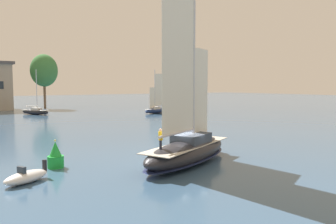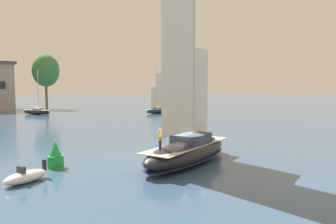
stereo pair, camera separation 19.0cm
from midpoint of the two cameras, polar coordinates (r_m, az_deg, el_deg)
The scene contains 7 objects.
ground_plane at distance 28.13m, azimuth 3.29°, elevation -8.93°, with size 400.00×400.00×0.00m, color #385675.
tree_shore_left at distance 99.31m, azimuth -20.84°, elevation 6.76°, with size 7.45×7.45×15.34m.
sailboat_main at distance 27.88m, azimuth 3.32°, elevation -6.38°, with size 12.41×7.90×16.56m.
sailboat_moored_near_marina at distance 79.86m, azimuth -22.16°, elevation 0.08°, with size 5.80×7.29×10.15m.
sailboat_moored_far_slip at distance 77.73m, azimuth -2.07°, elevation 0.42°, with size 7.75×3.78×10.27m.
motor_tender at distance 24.64m, azimuth -23.66°, elevation -10.30°, with size 3.55×2.70×1.27m.
channel_buoy at distance 28.01m, azimuth -19.18°, elevation -7.33°, with size 1.28×1.28×2.29m.
Camera 1 is at (-16.76, -21.60, 6.62)m, focal length 35.00 mm.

